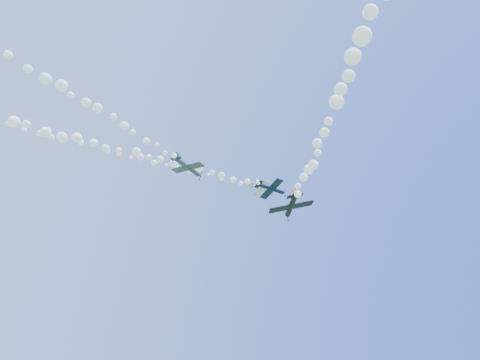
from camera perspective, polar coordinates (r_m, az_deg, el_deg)
plane_white at (r=93.25m, az=3.03°, el=-1.17°), size 6.30×6.68×2.19m
smoke_trail_white at (r=84.84m, az=-25.14°, el=5.68°), size 85.69×15.54×2.73m
plane_navy at (r=86.87m, az=4.46°, el=-1.22°), size 7.41×7.88×2.85m
smoke_trail_navy at (r=78.31m, az=-26.05°, el=6.28°), size 85.35×15.86×2.91m
plane_grey at (r=76.12m, az=-7.44°, el=1.84°), size 7.43×7.83×2.68m
plane_black at (r=73.13m, az=7.27°, el=-3.69°), size 8.05×7.72×2.85m
smoke_trail_black at (r=45.89m, az=17.41°, el=18.76°), size 34.58×60.50×3.24m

